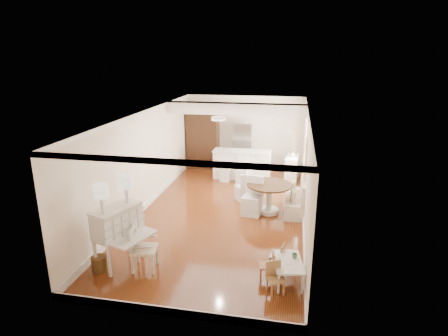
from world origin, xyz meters
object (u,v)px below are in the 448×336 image
(kids_chair_a, at_px, (267,265))
(wicker_basket, at_px, (99,264))
(secretary_bureau, at_px, (118,236))
(sideboard, at_px, (292,168))
(breakfast_counter, at_px, (242,165))
(fridge, at_px, (251,147))
(kids_table, at_px, (288,271))
(kids_chair_c, at_px, (276,278))
(dining_table, at_px, (269,198))
(bar_stool_right, at_px, (242,169))
(kids_chair_b, at_px, (277,255))
(bar_stool_left, at_px, (226,169))
(gustavian_armchair, at_px, (144,248))
(slip_chair_far, at_px, (244,186))
(slip_chair_near, at_px, (252,196))
(pantry_cabinet, at_px, (203,139))

(kids_chair_a, bearing_deg, wicker_basket, -91.41)
(secretary_bureau, distance_m, sideboard, 7.20)
(breakfast_counter, height_order, fridge, fridge)
(kids_table, distance_m, fridge, 7.42)
(kids_chair_c, height_order, fridge, fridge)
(kids_table, height_order, dining_table, dining_table)
(secretary_bureau, bearing_deg, bar_stool_right, 93.24)
(kids_table, xyz_separation_m, bar_stool_right, (-1.74, 5.70, 0.25))
(kids_chair_c, relative_size, sideboard, 0.68)
(secretary_bureau, relative_size, kids_table, 1.45)
(kids_table, relative_size, dining_table, 0.72)
(kids_table, distance_m, breakfast_counter, 6.43)
(kids_chair_a, xyz_separation_m, kids_chair_b, (0.17, 0.44, -0.02))
(dining_table, bearing_deg, bar_stool_left, 124.47)
(fridge, bearing_deg, bar_stool_right, -95.17)
(gustavian_armchair, xyz_separation_m, sideboard, (2.88, 6.38, -0.03))
(breakfast_counter, bearing_deg, wicker_basket, -107.24)
(slip_chair_far, bearing_deg, slip_chair_near, 73.51)
(kids_chair_b, relative_size, breakfast_counter, 0.28)
(kids_chair_a, bearing_deg, slip_chair_near, -175.34)
(secretary_bureau, relative_size, kids_chair_b, 2.29)
(wicker_basket, bearing_deg, slip_chair_far, 62.05)
(kids_table, xyz_separation_m, slip_chair_far, (-1.45, 4.11, 0.22))
(gustavian_armchair, bearing_deg, slip_chair_far, -27.76)
(fridge, distance_m, sideboard, 1.87)
(slip_chair_far, bearing_deg, fridge, -124.37)
(gustavian_armchair, relative_size, pantry_cabinet, 0.40)
(secretary_bureau, xyz_separation_m, kids_chair_b, (3.29, 0.47, -0.37))
(sideboard, bearing_deg, kids_table, -83.37)
(kids_chair_a, xyz_separation_m, dining_table, (-0.21, 3.27, 0.12))
(secretary_bureau, height_order, wicker_basket, secretary_bureau)
(kids_chair_c, bearing_deg, gustavian_armchair, 146.65)
(slip_chair_far, relative_size, fridge, 0.49)
(slip_chair_near, relative_size, fridge, 0.59)
(wicker_basket, bearing_deg, slip_chair_near, 51.26)
(secretary_bureau, distance_m, breakfast_counter, 6.41)
(secretary_bureau, relative_size, pantry_cabinet, 0.56)
(wicker_basket, xyz_separation_m, slip_chair_near, (2.75, 3.43, 0.38))
(slip_chair_far, height_order, pantry_cabinet, pantry_cabinet)
(kids_table, relative_size, fridge, 0.50)
(slip_chair_near, bearing_deg, fridge, 106.36)
(wicker_basket, relative_size, breakfast_counter, 0.15)
(kids_table, xyz_separation_m, slip_chair_near, (-1.07, 3.08, 0.31))
(kids_chair_a, bearing_deg, slip_chair_far, -173.16)
(slip_chair_near, bearing_deg, bar_stool_right, 113.37)
(kids_chair_b, relative_size, sideboard, 0.62)
(secretary_bureau, bearing_deg, kids_chair_c, 13.57)
(gustavian_armchair, relative_size, slip_chair_near, 0.87)
(bar_stool_left, distance_m, pantry_cabinet, 2.02)
(kids_chair_a, relative_size, bar_stool_left, 0.67)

